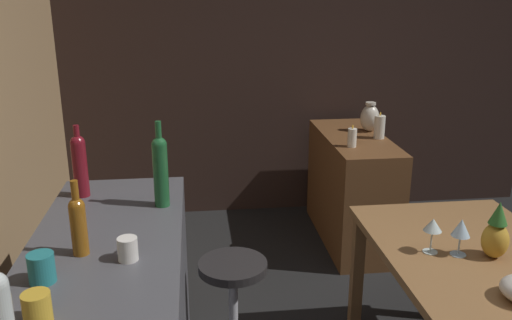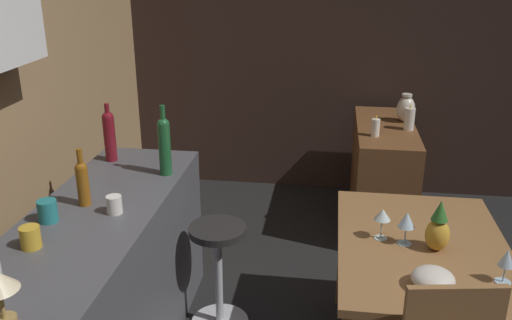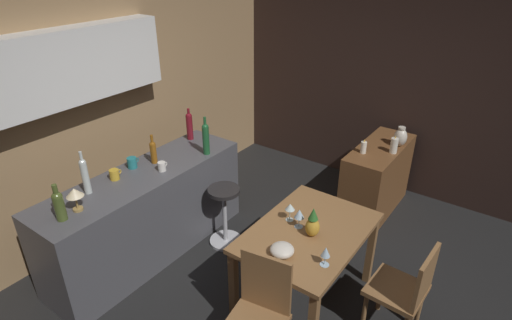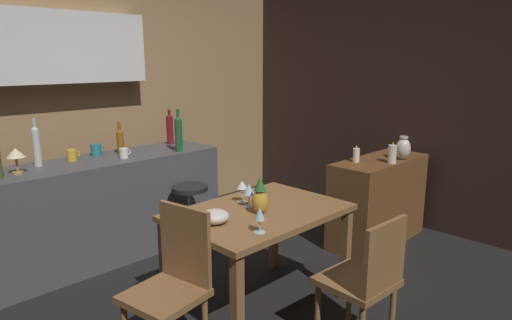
# 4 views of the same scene
# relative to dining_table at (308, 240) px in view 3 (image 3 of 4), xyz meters

# --- Properties ---
(ground_plane) EXTENTS (9.00, 9.00, 0.00)m
(ground_plane) POSITION_rel_dining_table_xyz_m (-0.15, 0.21, -0.64)
(ground_plane) COLOR black
(wall_kitchen_back) EXTENTS (5.20, 0.33, 2.60)m
(wall_kitchen_back) POSITION_rel_dining_table_xyz_m (-0.21, 2.29, 0.77)
(wall_kitchen_back) COLOR #9E7A51
(wall_kitchen_back) RESTS_ON ground_plane
(wall_side_right) EXTENTS (0.10, 4.40, 2.60)m
(wall_side_right) POSITION_rel_dining_table_xyz_m (2.40, 0.51, 0.66)
(wall_side_right) COLOR #33231E
(wall_side_right) RESTS_ON ground_plane
(dining_table) EXTENTS (1.17, 0.82, 0.74)m
(dining_table) POSITION_rel_dining_table_xyz_m (0.00, 0.00, 0.00)
(dining_table) COLOR olive
(dining_table) RESTS_ON ground_plane
(kitchen_counter) EXTENTS (2.10, 0.60, 0.90)m
(kitchen_counter) POSITION_rel_dining_table_xyz_m (-0.34, 1.58, -0.19)
(kitchen_counter) COLOR #4C4C51
(kitchen_counter) RESTS_ON ground_plane
(sideboard_cabinet) EXTENTS (1.10, 0.44, 0.82)m
(sideboard_cabinet) POSITION_rel_dining_table_xyz_m (1.69, 0.05, -0.23)
(sideboard_cabinet) COLOR brown
(sideboard_cabinet) RESTS_ON ground_plane
(chair_near_window) EXTENTS (0.46, 0.46, 0.92)m
(chair_near_window) POSITION_rel_dining_table_xyz_m (-0.74, -0.04, -0.15)
(chair_near_window) COLOR olive
(chair_near_window) RESTS_ON ground_plane
(chair_by_doorway) EXTENTS (0.42, 0.42, 0.87)m
(chair_by_doorway) POSITION_rel_dining_table_xyz_m (0.10, -0.79, -0.16)
(chair_by_doorway) COLOR olive
(chair_by_doorway) RESTS_ON ground_plane
(bar_stool) EXTENTS (0.34, 0.34, 0.65)m
(bar_stool) POSITION_rel_dining_table_xyz_m (0.20, 1.06, -0.30)
(bar_stool) COLOR #262323
(bar_stool) RESTS_ON ground_plane
(wine_glass_left) EXTENTS (0.07, 0.07, 0.16)m
(wine_glass_left) POSITION_rel_dining_table_xyz_m (-0.29, -0.29, 0.21)
(wine_glass_left) COLOR silver
(wine_glass_left) RESTS_ON dining_table
(wine_glass_right) EXTENTS (0.08, 0.08, 0.17)m
(wine_glass_right) POSITION_rel_dining_table_xyz_m (-0.01, 0.09, 0.22)
(wine_glass_right) COLOR silver
(wine_glass_right) RESTS_ON dining_table
(wine_glass_center) EXTENTS (0.08, 0.08, 0.16)m
(wine_glass_center) POSITION_rel_dining_table_xyz_m (0.03, 0.20, 0.22)
(wine_glass_center) COLOR silver
(wine_glass_center) RESTS_ON dining_table
(pineapple_centerpiece) EXTENTS (0.11, 0.11, 0.26)m
(pineapple_centerpiece) POSITION_rel_dining_table_xyz_m (-0.04, -0.05, 0.21)
(pineapple_centerpiece) COLOR gold
(pineapple_centerpiece) RESTS_ON dining_table
(fruit_bowl) EXTENTS (0.18, 0.18, 0.09)m
(fruit_bowl) POSITION_rel_dining_table_xyz_m (-0.38, 0.02, 0.14)
(fruit_bowl) COLOR beige
(fruit_bowl) RESTS_ON dining_table
(wine_bottle_green) EXTENTS (0.07, 0.07, 0.40)m
(wine_bottle_green) POSITION_rel_dining_table_xyz_m (0.32, 1.37, 0.44)
(wine_bottle_green) COLOR #1E592D
(wine_bottle_green) RESTS_ON kitchen_counter
(wine_bottle_amber) EXTENTS (0.06, 0.06, 0.29)m
(wine_bottle_amber) POSITION_rel_dining_table_xyz_m (-0.12, 1.65, 0.38)
(wine_bottle_amber) COLOR #8C5114
(wine_bottle_amber) RESTS_ON kitchen_counter
(wine_bottle_clear) EXTENTS (0.06, 0.06, 0.39)m
(wine_bottle_clear) POSITION_rel_dining_table_xyz_m (-0.83, 1.69, 0.43)
(wine_bottle_clear) COLOR silver
(wine_bottle_clear) RESTS_ON kitchen_counter
(wine_bottle_olive) EXTENTS (0.08, 0.08, 0.31)m
(wine_bottle_olive) POSITION_rel_dining_table_xyz_m (-1.18, 1.51, 0.40)
(wine_bottle_olive) COLOR #475623
(wine_bottle_olive) RESTS_ON kitchen_counter
(wine_bottle_ruby) EXTENTS (0.07, 0.07, 0.35)m
(wine_bottle_ruby) POSITION_rel_dining_table_xyz_m (0.49, 1.76, 0.42)
(wine_bottle_ruby) COLOR maroon
(wine_bottle_ruby) RESTS_ON kitchen_counter
(cup_teal) EXTENTS (0.12, 0.09, 0.10)m
(cup_teal) POSITION_rel_dining_table_xyz_m (-0.31, 1.74, 0.31)
(cup_teal) COLOR teal
(cup_teal) RESTS_ON kitchen_counter
(cup_white) EXTENTS (0.11, 0.07, 0.09)m
(cup_white) POSITION_rel_dining_table_xyz_m (-0.19, 1.47, 0.30)
(cup_white) COLOR white
(cup_white) RESTS_ON kitchen_counter
(cup_mustard) EXTENTS (0.12, 0.08, 0.10)m
(cup_mustard) POSITION_rel_dining_table_xyz_m (-0.55, 1.70, 0.31)
(cup_mustard) COLOR gold
(cup_mustard) RESTS_ON kitchen_counter
(counter_lamp) EXTENTS (0.14, 0.14, 0.20)m
(counter_lamp) POSITION_rel_dining_table_xyz_m (-1.04, 1.53, 0.41)
(counter_lamp) COLOR #A58447
(counter_lamp) RESTS_ON kitchen_counter
(pillar_candle_tall) EXTENTS (0.06, 0.06, 0.15)m
(pillar_candle_tall) POSITION_rel_dining_table_xyz_m (1.42, 0.15, 0.24)
(pillar_candle_tall) COLOR white
(pillar_candle_tall) RESTS_ON sideboard_cabinet
(pillar_candle_short) EXTENTS (0.08, 0.08, 0.19)m
(pillar_candle_short) POSITION_rel_dining_table_xyz_m (1.62, -0.10, 0.26)
(pillar_candle_short) COLOR white
(pillar_candle_short) RESTS_ON sideboard_cabinet
(vase_ceramic_ivory) EXTENTS (0.14, 0.14, 0.22)m
(vase_ceramic_ivory) POSITION_rel_dining_table_xyz_m (1.82, -0.10, 0.28)
(vase_ceramic_ivory) COLOR beige
(vase_ceramic_ivory) RESTS_ON sideboard_cabinet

